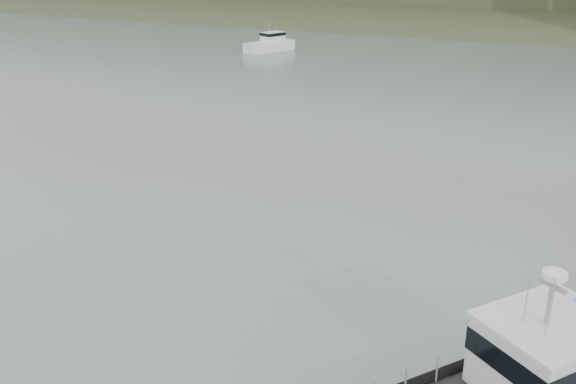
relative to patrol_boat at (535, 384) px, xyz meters
name	(u,v)px	position (x,y,z in m)	size (l,w,h in m)	color
ground	(141,364)	(-11.36, -2.28, -1.20)	(400.00, 400.00, 0.00)	slate
patrol_boat	(535,384)	(0.00, 0.00, 0.00)	(8.96, 9.99, 4.80)	black
motorboat	(270,44)	(-32.55, 52.13, -0.35)	(4.44, 6.49, 3.41)	white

